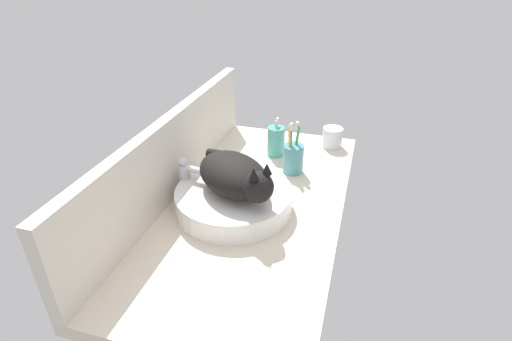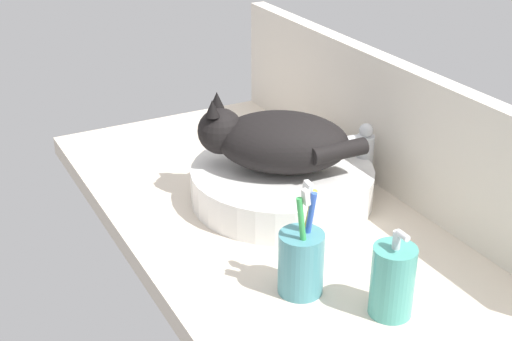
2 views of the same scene
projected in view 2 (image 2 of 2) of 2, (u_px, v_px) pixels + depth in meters
The scene contains 7 objects.
ground_plane at pixel (275, 224), 134.46cm from camera, with size 112.27×55.95×4.00cm, color beige.
backsplash_panel at pixel (393, 126), 138.94cm from camera, with size 112.27×3.60×25.81cm, color silver.
sink_basin at pixel (282, 184), 137.71cm from camera, with size 35.26×35.26×6.72cm, color white.
cat at pixel (276, 140), 133.80cm from camera, with size 28.46×30.22×14.00cm.
faucet at pixel (359, 154), 140.69cm from camera, with size 4.48×11.85×13.60cm.
soap_dispenser at pixel (392, 280), 104.52cm from camera, with size 6.54×6.54×14.62cm.
toothbrush_cup at pixel (301, 261), 109.62cm from camera, with size 7.12×7.12×18.69cm.
Camera 2 is at (100.95, -57.82, 66.28)cm, focal length 50.00 mm.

